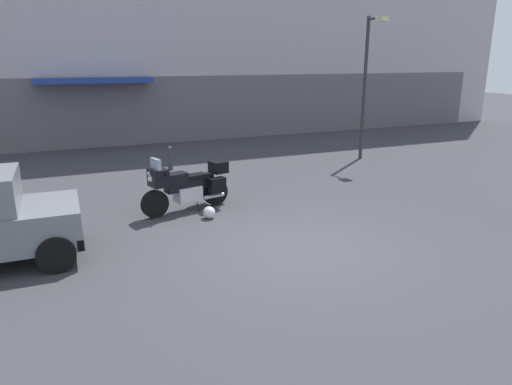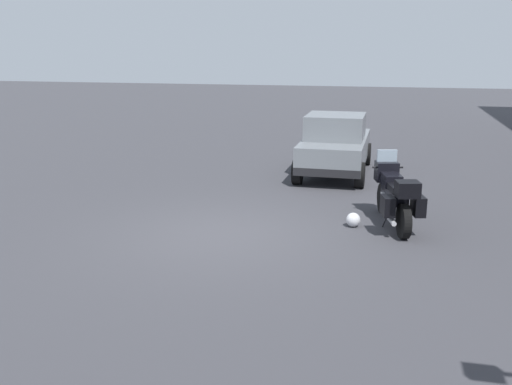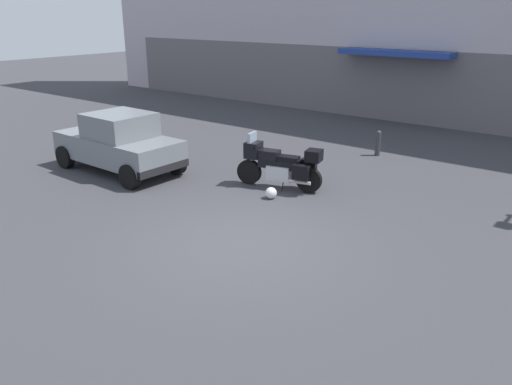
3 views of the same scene
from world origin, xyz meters
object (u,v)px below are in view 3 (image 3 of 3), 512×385
motorcycle (280,165)px  bollard_curbside (378,142)px  car_hatchback_near (119,143)px  helmet (271,193)px

motorcycle → bollard_curbside: 4.39m
car_hatchback_near → motorcycle: bearing=-159.4°
bollard_curbside → helmet: bearing=-93.7°
motorcycle → bollard_curbside: bearing=-111.4°
car_hatchback_near → bollard_curbside: size_ratio=4.95×
helmet → car_hatchback_near: bearing=-170.2°
motorcycle → helmet: bearing=96.4°
car_hatchback_near → bollard_curbside: bearing=-129.0°
car_hatchback_near → bollard_curbside: 7.70m
motorcycle → bollard_curbside: motorcycle is taller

